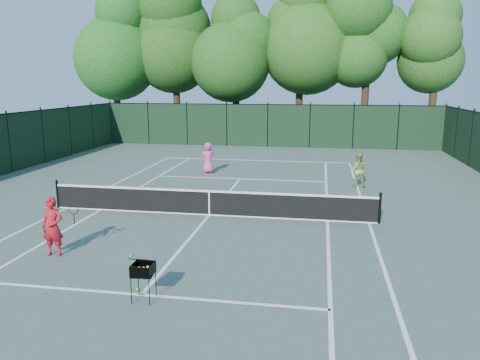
% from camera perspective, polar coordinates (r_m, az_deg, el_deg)
% --- Properties ---
extents(ground, '(90.00, 90.00, 0.00)m').
position_cam_1_polar(ground, '(16.62, -3.75, -4.30)').
color(ground, '#49584F').
rests_on(ground, ground).
extents(sideline_doubles_left, '(0.10, 23.77, 0.01)m').
position_cam_1_polar(sideline_doubles_left, '(18.65, -20.40, -3.23)').
color(sideline_doubles_left, white).
rests_on(sideline_doubles_left, ground).
extents(sideline_doubles_right, '(0.10, 23.77, 0.01)m').
position_cam_1_polar(sideline_doubles_right, '(16.27, 15.46, -5.07)').
color(sideline_doubles_right, white).
rests_on(sideline_doubles_right, ground).
extents(sideline_singles_left, '(0.10, 23.77, 0.01)m').
position_cam_1_polar(sideline_singles_left, '(18.01, -16.61, -3.50)').
color(sideline_singles_left, white).
rests_on(sideline_singles_left, ground).
extents(sideline_singles_right, '(0.10, 23.77, 0.01)m').
position_cam_1_polar(sideline_singles_right, '(16.19, 10.61, -4.93)').
color(sideline_singles_right, white).
rests_on(sideline_singles_right, ground).
extents(baseline_far, '(10.97, 0.10, 0.01)m').
position_cam_1_polar(baseline_far, '(28.04, 1.93, 2.41)').
color(baseline_far, white).
rests_on(baseline_far, ground).
extents(service_line_near, '(8.23, 0.10, 0.01)m').
position_cam_1_polar(service_line_near, '(10.90, -11.87, -13.53)').
color(service_line_near, white).
rests_on(service_line_near, ground).
extents(service_line_far, '(8.23, 0.10, 0.01)m').
position_cam_1_polar(service_line_far, '(22.71, 0.02, 0.15)').
color(service_line_far, white).
rests_on(service_line_far, ground).
extents(center_service_line, '(0.10, 12.80, 0.01)m').
position_cam_1_polar(center_service_line, '(16.62, -3.75, -4.29)').
color(center_service_line, white).
rests_on(center_service_line, ground).
extents(tennis_net, '(11.69, 0.09, 1.06)m').
position_cam_1_polar(tennis_net, '(16.49, -3.78, -2.71)').
color(tennis_net, black).
rests_on(tennis_net, ground).
extents(fence_far, '(24.00, 0.05, 3.00)m').
position_cam_1_polar(fence_far, '(33.86, 3.39, 6.59)').
color(fence_far, black).
rests_on(fence_far, ground).
extents(tree_0, '(6.40, 6.40, 13.14)m').
position_cam_1_polar(tree_0, '(40.79, -15.15, 16.49)').
color(tree_0, black).
rests_on(tree_0, ground).
extents(tree_1, '(6.80, 6.80, 13.98)m').
position_cam_1_polar(tree_1, '(39.52, -7.95, 17.71)').
color(tree_1, black).
rests_on(tree_1, ground).
extents(tree_2, '(6.00, 6.00, 12.40)m').
position_cam_1_polar(tree_2, '(38.04, -0.50, 16.59)').
color(tree_2, black).
rests_on(tree_2, ground).
extents(tree_3, '(7.00, 7.00, 14.45)m').
position_cam_1_polar(tree_3, '(38.10, 7.46, 18.42)').
color(tree_3, black).
rests_on(tree_3, ground).
extents(tree_4, '(6.20, 6.20, 12.97)m').
position_cam_1_polar(tree_4, '(37.41, 15.40, 16.90)').
color(tree_4, black).
rests_on(tree_4, ground).
extents(tree_5, '(5.80, 5.80, 12.23)m').
position_cam_1_polar(tree_5, '(38.61, 22.97, 15.59)').
color(tree_5, black).
rests_on(tree_5, ground).
extents(coach, '(0.88, 0.64, 1.61)m').
position_cam_1_polar(coach, '(13.60, -21.85, -5.32)').
color(coach, red).
rests_on(coach, ground).
extents(player_pink, '(0.89, 0.72, 1.59)m').
position_cam_1_polar(player_pink, '(24.13, -3.89, 2.74)').
color(player_pink, '#CF4985').
rests_on(player_pink, ground).
extents(player_green, '(0.77, 0.60, 1.56)m').
position_cam_1_polar(player_green, '(21.46, 14.18, 1.21)').
color(player_green, '#88A653').
rests_on(player_green, ground).
extents(ball_hopper, '(0.50, 0.50, 0.84)m').
position_cam_1_polar(ball_hopper, '(10.36, -11.75, -10.65)').
color(ball_hopper, black).
rests_on(ball_hopper, ground).
extents(loose_ball_near_cart, '(0.07, 0.07, 0.07)m').
position_cam_1_polar(loose_ball_near_cart, '(11.11, -12.39, -12.86)').
color(loose_ball_near_cart, gold).
rests_on(loose_ball_near_cart, ground).
extents(loose_ball_midcourt, '(0.07, 0.07, 0.07)m').
position_cam_1_polar(loose_ball_midcourt, '(13.10, -13.22, -8.99)').
color(loose_ball_midcourt, '#B3CD2A').
rests_on(loose_ball_midcourt, ground).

